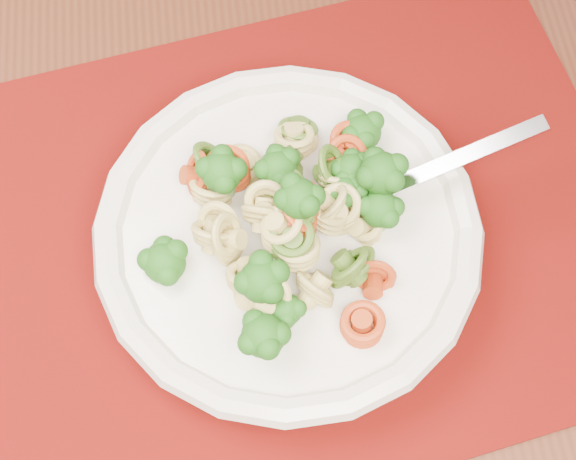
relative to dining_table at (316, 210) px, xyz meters
name	(u,v)px	position (x,y,z in m)	size (l,w,h in m)	color
dining_table	(316,210)	(0.00, 0.00, 0.00)	(1.61, 1.19, 0.71)	#482214
placemat	(303,228)	(-0.03, -0.05, 0.09)	(0.47, 0.36, 0.00)	#4E0307
pasta_bowl	(288,236)	(-0.05, -0.07, 0.12)	(0.26, 0.26, 0.05)	white
pasta_broccoli_heap	(288,226)	(-0.05, -0.07, 0.14)	(0.22, 0.22, 0.06)	tan
fork	(347,206)	(0.00, -0.06, 0.14)	(0.19, 0.02, 0.01)	silver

